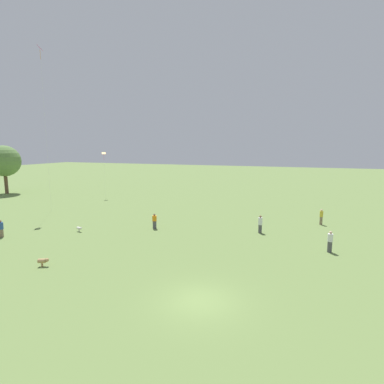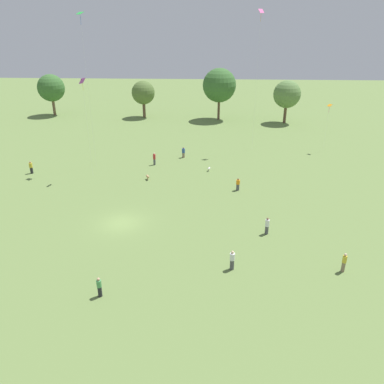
# 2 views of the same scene
# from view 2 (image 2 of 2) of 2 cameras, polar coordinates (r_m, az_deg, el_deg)

# --- Properties ---
(ground_plane) EXTENTS (240.00, 240.00, 0.00)m
(ground_plane) POSITION_cam_2_polar(r_m,az_deg,el_deg) (40.64, -10.65, -4.69)
(ground_plane) COLOR olive
(tree_0) EXTENTS (6.11, 6.11, 9.33)m
(tree_0) POSITION_cam_2_polar(r_m,az_deg,el_deg) (94.93, -20.68, 14.60)
(tree_0) COLOR brown
(tree_0) RESTS_ON ground_plane
(tree_1) EXTENTS (5.20, 5.20, 8.16)m
(tree_1) POSITION_cam_2_polar(r_m,az_deg,el_deg) (87.80, -7.44, 14.76)
(tree_1) COLOR brown
(tree_1) RESTS_ON ground_plane
(tree_2) EXTENTS (7.26, 7.26, 11.11)m
(tree_2) POSITION_cam_2_polar(r_m,az_deg,el_deg) (84.75, 4.19, 15.90)
(tree_2) COLOR brown
(tree_2) RESTS_ON ground_plane
(tree_3) EXTENTS (5.73, 5.73, 8.98)m
(tree_3) POSITION_cam_2_polar(r_m,az_deg,el_deg) (83.93, 14.27, 14.22)
(tree_3) COLOR brown
(tree_3) RESTS_ON ground_plane
(person_1) EXTENTS (0.58, 0.58, 1.83)m
(person_1) POSITION_cam_2_polar(r_m,az_deg,el_deg) (38.30, 11.36, -5.08)
(person_1) COLOR #4C4C51
(person_1) RESTS_ON ground_plane
(person_2) EXTENTS (0.48, 0.48, 1.80)m
(person_2) POSITION_cam_2_polar(r_m,az_deg,el_deg) (57.82, -23.32, 3.45)
(person_2) COLOR #232328
(person_2) RESTS_ON ground_plane
(person_3) EXTENTS (0.54, 0.54, 1.90)m
(person_3) POSITION_cam_2_polar(r_m,az_deg,el_deg) (56.74, -5.76, 5.05)
(person_3) COLOR #4C4C51
(person_3) RESTS_ON ground_plane
(person_4) EXTENTS (0.51, 0.51, 1.72)m
(person_4) POSITION_cam_2_polar(r_m,az_deg,el_deg) (30.45, -13.94, -13.89)
(person_4) COLOR #232328
(person_4) RESTS_ON ground_plane
(person_5) EXTENTS (0.65, 0.65, 1.64)m
(person_5) POSITION_cam_2_polar(r_m,az_deg,el_deg) (47.88, 7.01, 1.15)
(person_5) COLOR #4C4C51
(person_5) RESTS_ON ground_plane
(person_6) EXTENTS (0.37, 0.37, 1.80)m
(person_6) POSITION_cam_2_polar(r_m,az_deg,el_deg) (34.64, 22.16, -9.91)
(person_6) COLOR #847056
(person_6) RESTS_ON ground_plane
(person_7) EXTENTS (0.65, 0.65, 1.70)m
(person_7) POSITION_cam_2_polar(r_m,az_deg,el_deg) (59.81, -1.31, 6.03)
(person_7) COLOR #847056
(person_7) RESTS_ON ground_plane
(person_8) EXTENTS (0.60, 0.60, 1.82)m
(person_8) POSITION_cam_2_polar(r_m,az_deg,el_deg) (32.62, 6.14, -10.30)
(person_8) COLOR #4C4C51
(person_8) RESTS_ON ground_plane
(kite_1) EXTENTS (1.07, 1.04, 20.92)m
(kite_1) POSITION_cam_2_polar(r_m,az_deg,el_deg) (54.91, -16.51, 23.01)
(kite_1) COLOR green
(kite_1) RESTS_ON ground_plane
(kite_2) EXTENTS (0.83, 0.84, 7.76)m
(kite_2) POSITION_cam_2_polar(r_m,az_deg,el_deg) (65.50, 20.19, 11.93)
(kite_2) COLOR orange
(kite_2) RESTS_ON ground_plane
(kite_3) EXTENTS (0.75, 0.97, 13.28)m
(kite_3) POSITION_cam_2_polar(r_m,az_deg,el_deg) (51.10, -16.30, 15.27)
(kite_3) COLOR purple
(kite_3) RESTS_ON ground_plane
(kite_4) EXTENTS (0.96, 0.90, 21.58)m
(kite_4) POSITION_cam_2_polar(r_m,az_deg,el_deg) (62.25, 10.38, 23.90)
(kite_4) COLOR #E54C99
(kite_4) RESTS_ON ground_plane
(dog_0) EXTENTS (0.41, 0.70, 0.52)m
(dog_0) POSITION_cam_2_polar(r_m,az_deg,el_deg) (54.22, 2.58, 3.58)
(dog_0) COLOR silver
(dog_0) RESTS_ON ground_plane
(dog_1) EXTENTS (0.54, 0.78, 0.63)m
(dog_1) POSITION_cam_2_polar(r_m,az_deg,el_deg) (51.36, -6.75, 2.33)
(dog_1) COLOR tan
(dog_1) RESTS_ON ground_plane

